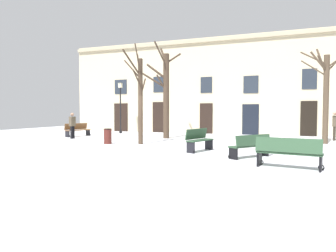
{
  "coord_description": "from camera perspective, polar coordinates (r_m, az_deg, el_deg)",
  "views": [
    {
      "loc": [
        5.84,
        -13.54,
        1.69
      ],
      "look_at": [
        0.0,
        1.9,
        0.91
      ],
      "focal_mm": 32.75,
      "sensor_mm": 36.0,
      "label": 1
    }
  ],
  "objects": [
    {
      "name": "ground_plane",
      "position": [
        14.85,
        -2.6,
        -3.84
      ],
      "size": [
        36.49,
        36.49,
        0.0
      ],
      "primitive_type": "plane",
      "color": "white"
    },
    {
      "name": "building_facade",
      "position": [
        24.05,
        6.63,
        7.49
      ],
      "size": [
        22.81,
        0.6,
        7.33
      ],
      "color": "beige",
      "rests_on": "ground"
    },
    {
      "name": "tree_center",
      "position": [
        18.08,
        27.21,
        5.57
      ],
      "size": [
        2.14,
        1.6,
        5.11
      ],
      "color": "#4C3D2D",
      "rests_on": "ground"
    },
    {
      "name": "tree_left_of_center",
      "position": [
        19.44,
        -0.52,
        6.46
      ],
      "size": [
        2.22,
        2.42,
        5.9
      ],
      "color": "#423326",
      "rests_on": "ground"
    },
    {
      "name": "tree_foreground",
      "position": [
        15.88,
        -5.26,
        5.47
      ],
      "size": [
        1.31,
        2.58,
        4.91
      ],
      "color": "#423326",
      "rests_on": "ground"
    },
    {
      "name": "streetlamp",
      "position": [
        24.01,
        -8.85,
        4.41
      ],
      "size": [
        0.3,
        0.3,
        3.96
      ],
      "color": "black",
      "rests_on": "ground"
    },
    {
      "name": "litter_bin",
      "position": [
        16.33,
        -11.16,
        -1.87
      ],
      "size": [
        0.43,
        0.43,
        0.8
      ],
      "color": "#4C1E19",
      "rests_on": "ground"
    },
    {
      "name": "bench_back_to_back_right",
      "position": [
        21.76,
        -16.52,
        -0.65
      ],
      "size": [
        0.95,
        1.9,
        0.9
      ],
      "rotation": [
        0.0,
        0.0,
        1.31
      ],
      "color": "brown",
      "rests_on": "ground"
    },
    {
      "name": "bench_by_litter_bin",
      "position": [
        9.74,
        21.5,
        -4.64
      ],
      "size": [
        1.92,
        0.84,
        0.93
      ],
      "rotation": [
        0.0,
        0.0,
        2.96
      ],
      "color": "#2D4C33",
      "rests_on": "ground"
    },
    {
      "name": "bench_far_corner",
      "position": [
        13.09,
        5.79,
        -2.55
      ],
      "size": [
        0.91,
        1.63,
        0.97
      ],
      "rotation": [
        0.0,
        0.0,
        1.26
      ],
      "color": "#2D4C33",
      "rests_on": "ground"
    },
    {
      "name": "bench_facing_shops",
      "position": [
        11.61,
        15.11,
        -3.55
      ],
      "size": [
        1.41,
        1.67,
        0.86
      ],
      "rotation": [
        0.0,
        0.0,
        4.07
      ],
      "color": "#2D4C33",
      "rests_on": "ground"
    },
    {
      "name": "person_near_bench",
      "position": [
        20.28,
        28.59,
        0.29
      ],
      "size": [
        0.29,
        0.41,
        1.71
      ],
      "rotation": [
        0.0,
        0.0,
        1.38
      ],
      "color": "#2D271E",
      "rests_on": "ground"
    },
    {
      "name": "person_crossing_plaza",
      "position": [
        20.04,
        -17.38,
        0.3
      ],
      "size": [
        0.26,
        0.4,
        1.62
      ],
      "rotation": [
        0.0,
        0.0,
        1.47
      ],
      "color": "black",
      "rests_on": "ground"
    }
  ]
}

